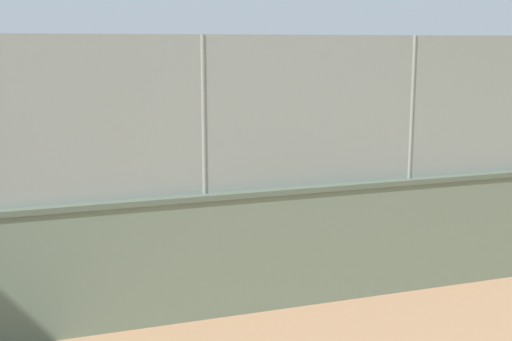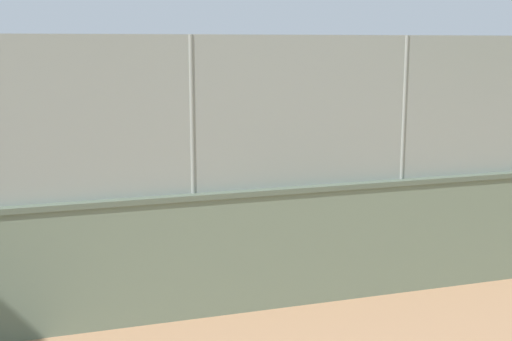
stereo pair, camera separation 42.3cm
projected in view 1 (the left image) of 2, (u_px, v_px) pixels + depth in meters
The scene contains 7 objects.
ground_plane at pixel (228, 177), 20.46m from camera, with size 260.00×260.00×0.00m, color tan.
perimeter_wall at pixel (311, 244), 10.42m from camera, with size 24.15×1.07×1.86m.
fence_panel_on_wall at pixel (313, 112), 10.04m from camera, with size 23.73×0.75×2.24m.
player_crossing_court at pixel (268, 149), 19.78m from camera, with size 0.71×1.20×1.57m.
player_baseline_waiting at pixel (170, 142), 20.62m from camera, with size 0.79×1.09×1.71m.
sports_ball at pixel (318, 189), 18.44m from camera, with size 0.14×0.14×0.14m, color yellow.
spare_ball_by_wall at pixel (473, 245), 13.26m from camera, with size 0.17×0.17×0.17m, color orange.
Camera 1 is at (6.48, 19.02, 3.98)m, focal length 47.38 mm.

